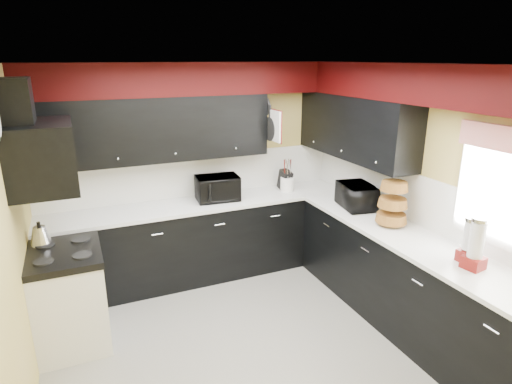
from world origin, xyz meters
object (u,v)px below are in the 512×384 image
microwave (357,196)px  kettle (40,235)px  toaster_oven (218,188)px  knife_block (285,180)px  utensil_crock (287,184)px

microwave → kettle: microwave is taller
toaster_oven → knife_block: size_ratio=1.95×
knife_block → kettle: (-2.78, -0.56, -0.06)m
microwave → utensil_crock: (-0.42, 0.86, -0.04)m
knife_block → utensil_crock: bearing=-94.1°
toaster_oven → microwave: bearing=-27.8°
kettle → microwave: bearing=-6.5°
knife_block → kettle: knife_block is taller
toaster_oven → kettle: bearing=-159.2°
kettle → toaster_oven: bearing=15.3°
knife_block → kettle: bearing=-172.7°
microwave → knife_block: microwave is taller
utensil_crock → kettle: utensil_crock is taller
utensil_crock → kettle: 2.82m
kettle → knife_block: bearing=11.4°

